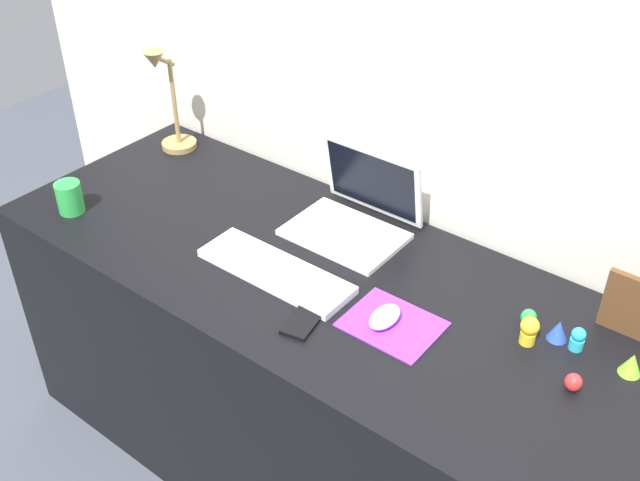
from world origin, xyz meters
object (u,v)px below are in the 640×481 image
at_px(desk_lamp, 168,104).
at_px(toy_figurine_cyan, 578,339).
at_px(toy_figurine_lime, 632,364).
at_px(cell_phone, 305,319).
at_px(toy_figurine_red, 573,382).
at_px(toy_figurine_blue, 558,330).
at_px(picture_frame, 631,306).
at_px(toy_figurine_green, 529,317).
at_px(laptop, 357,210).
at_px(mouse, 385,317).
at_px(toy_figurine_yellow, 529,330).
at_px(coffee_mug, 70,197).
at_px(keyboard, 275,271).

distance_m(desk_lamp, toy_figurine_cyan, 1.37).
bearing_deg(toy_figurine_lime, cell_phone, -155.60).
height_order(toy_figurine_red, toy_figurine_blue, toy_figurine_blue).
height_order(picture_frame, toy_figurine_lime, picture_frame).
relative_size(cell_phone, picture_frame, 0.85).
relative_size(desk_lamp, toy_figurine_cyan, 5.92).
height_order(desk_lamp, toy_figurine_green, desk_lamp).
height_order(laptop, picture_frame, laptop).
bearing_deg(laptop, mouse, -45.22).
distance_m(laptop, toy_figurine_yellow, 0.57).
bearing_deg(toy_figurine_green, toy_figurine_lime, -2.72).
bearing_deg(mouse, toy_figurine_red, 9.40).
height_order(coffee_mug, toy_figurine_cyan, coffee_mug).
bearing_deg(desk_lamp, laptop, -0.07).
bearing_deg(toy_figurine_yellow, toy_figurine_green, 113.57).
relative_size(coffee_mug, toy_figurine_red, 2.23).
distance_m(toy_figurine_red, toy_figurine_lime, 0.14).
distance_m(mouse, toy_figurine_cyan, 0.42).
distance_m(mouse, toy_figurine_lime, 0.53).
distance_m(picture_frame, coffee_mug, 1.45).
height_order(picture_frame, coffee_mug, picture_frame).
bearing_deg(toy_figurine_lime, picture_frame, 115.03).
bearing_deg(laptop, toy_figurine_blue, -8.05).
bearing_deg(toy_figurine_yellow, keyboard, -165.51).
bearing_deg(cell_phone, keyboard, 139.65).
relative_size(mouse, cell_phone, 0.75).
bearing_deg(toy_figurine_blue, picture_frame, 46.03).
distance_m(laptop, toy_figurine_green, 0.54).
distance_m(mouse, toy_figurine_blue, 0.38).
relative_size(cell_phone, toy_figurine_red, 3.22).
height_order(laptop, desk_lamp, desk_lamp).
relative_size(toy_figurine_red, toy_figurine_cyan, 0.71).
bearing_deg(toy_figurine_cyan, laptop, 172.19).
bearing_deg(toy_figurine_cyan, coffee_mug, -165.96).
relative_size(keyboard, toy_figurine_lime, 7.89).
bearing_deg(toy_figurine_green, picture_frame, 30.79).
relative_size(keyboard, mouse, 4.27).
relative_size(picture_frame, toy_figurine_lime, 2.89).
distance_m(coffee_mug, toy_figurine_red, 1.38).
relative_size(laptop, toy_figurine_lime, 5.77).
distance_m(mouse, coffee_mug, 0.96).
bearing_deg(toy_figurine_red, picture_frame, 84.82).
relative_size(keyboard, toy_figurine_blue, 8.23).
bearing_deg(picture_frame, laptop, -177.87).
xyz_separation_m(toy_figurine_blue, toy_figurine_yellow, (-0.05, -0.05, 0.01)).
bearing_deg(coffee_mug, toy_figurine_cyan, 14.04).
bearing_deg(desk_lamp, toy_figurine_green, -3.75).
xyz_separation_m(toy_figurine_red, toy_figurine_blue, (-0.09, 0.12, 0.01)).
distance_m(picture_frame, toy_figurine_lime, 0.14).
bearing_deg(toy_figurine_red, toy_figurine_cyan, 108.97).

